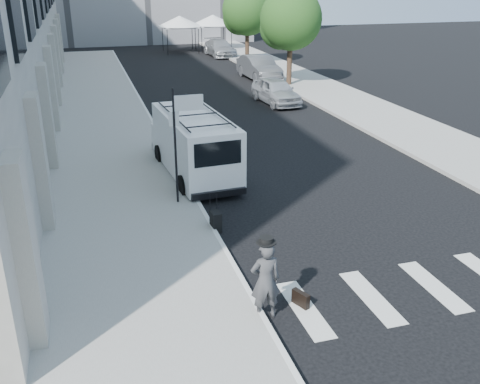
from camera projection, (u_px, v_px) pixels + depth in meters
ground at (295, 241)px, 14.33m from camera, size 120.00×120.00×0.00m
sidewalk_left at (101, 112)px, 27.40m from camera, size 4.50×48.00×0.15m
sidewalk_right at (309, 84)px, 34.43m from camera, size 4.00×56.00×0.15m
sign_pole at (182, 122)px, 15.55m from camera, size 1.03×0.07×3.50m
tree_near at (288, 21)px, 32.70m from camera, size 3.80×3.83×6.03m
tree_far at (245, 12)px, 40.69m from camera, size 3.80×3.83×6.03m
tent_left at (180, 21)px, 48.10m from camera, size 4.00×4.00×3.20m
tent_right at (213, 20)px, 49.39m from camera, size 4.00×4.00×3.20m
businessman at (265, 281)px, 10.85m from camera, size 0.64×0.43×1.73m
briefcase at (301, 299)px, 11.47m from camera, size 0.28×0.45×0.34m
suitcase at (216, 221)px, 14.79m from camera, size 0.27×0.41×1.10m
cargo_van at (194, 144)px, 18.73m from camera, size 2.33×5.83×2.17m
parked_car_a at (276, 91)px, 29.33m from camera, size 1.90×4.19×1.39m
parked_car_b at (259, 68)px, 36.08m from camera, size 1.89×4.90×1.59m
parked_car_c at (220, 48)px, 46.48m from camera, size 2.19×4.91×1.40m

